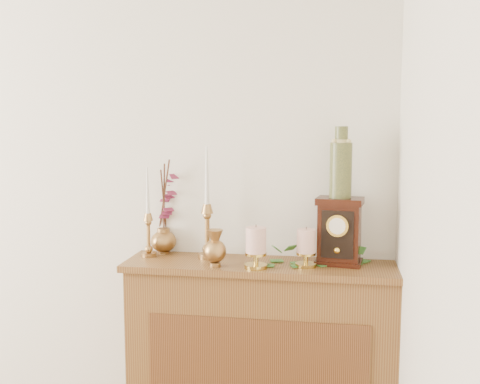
% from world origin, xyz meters
% --- Properties ---
extents(console_shelf, '(1.24, 0.34, 0.93)m').
position_xyz_m(console_shelf, '(1.40, 2.10, 0.44)').
color(console_shelf, brown).
rests_on(console_shelf, ground).
extents(candlestick_left, '(0.07, 0.07, 0.42)m').
position_xyz_m(candlestick_left, '(0.86, 2.13, 1.07)').
color(candlestick_left, '#9E753F').
rests_on(candlestick_left, console_shelf).
extents(candlestick_center, '(0.09, 0.09, 0.52)m').
position_xyz_m(candlestick_center, '(1.14, 2.15, 1.10)').
color(candlestick_center, '#9E753F').
rests_on(candlestick_center, console_shelf).
extents(bud_vase, '(0.10, 0.10, 0.16)m').
position_xyz_m(bud_vase, '(1.21, 2.00, 1.01)').
color(bud_vase, '#9E753F').
rests_on(bud_vase, console_shelf).
extents(ginger_jar, '(0.19, 0.20, 0.46)m').
position_xyz_m(ginger_jar, '(0.92, 2.24, 1.14)').
color(ginger_jar, '#9E753F').
rests_on(ginger_jar, console_shelf).
extents(pillar_candle_left, '(0.10, 0.10, 0.19)m').
position_xyz_m(pillar_candle_left, '(1.39, 2.00, 1.03)').
color(pillar_candle_left, '#B4943F').
rests_on(pillar_candle_left, console_shelf).
extents(pillar_candle_right, '(0.09, 0.09, 0.18)m').
position_xyz_m(pillar_candle_right, '(1.60, 2.06, 1.02)').
color(pillar_candle_right, '#B4943F').
rests_on(pillar_candle_right, console_shelf).
extents(ivy_garland, '(0.52, 0.24, 0.09)m').
position_xyz_m(ivy_garland, '(1.65, 2.12, 0.95)').
color(ivy_garland, '#36722B').
rests_on(ivy_garland, console_shelf).
extents(mantel_clock, '(0.22, 0.17, 0.30)m').
position_xyz_m(mantel_clock, '(1.74, 2.13, 1.08)').
color(mantel_clock, black).
rests_on(mantel_clock, console_shelf).
extents(ceramic_vase, '(0.10, 0.10, 0.31)m').
position_xyz_m(ceramic_vase, '(1.74, 2.14, 1.37)').
color(ceramic_vase, black).
rests_on(ceramic_vase, mantel_clock).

